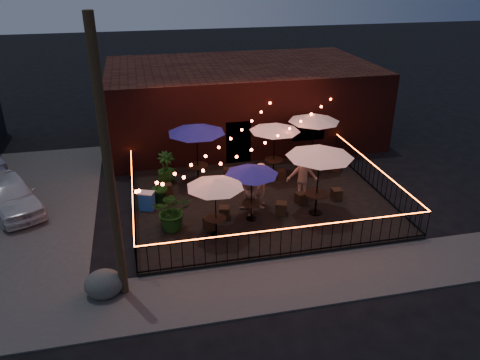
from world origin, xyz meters
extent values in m
plane|color=black|center=(0.00, 0.00, 0.00)|extent=(110.00, 110.00, 0.00)
cube|color=black|center=(0.00, 2.00, 0.07)|extent=(10.00, 8.00, 0.15)
cube|color=#44403F|center=(0.00, -3.25, 0.03)|extent=(18.00, 2.50, 0.05)
cube|color=#33110E|center=(1.00, 10.00, 2.00)|extent=(14.00, 8.00, 4.00)
cube|color=black|center=(0.00, 6.12, 1.10)|extent=(1.20, 0.24, 2.20)
cube|color=black|center=(3.50, 6.12, 1.60)|extent=(1.60, 0.24, 1.20)
cylinder|color=#372916|center=(-5.40, -2.60, 4.00)|extent=(0.26, 0.26, 8.00)
cube|color=black|center=(0.00, -2.00, 0.23)|extent=(10.00, 0.04, 0.04)
cube|color=black|center=(0.00, -2.00, 1.15)|extent=(10.00, 0.04, 0.04)
cube|color=#FF5614|center=(0.00, -2.00, 1.18)|extent=(10.00, 0.03, 0.02)
cube|color=black|center=(-5.00, 2.00, 0.23)|extent=(0.04, 8.00, 0.04)
cube|color=black|center=(-5.00, 2.00, 1.15)|extent=(0.04, 8.00, 0.04)
cube|color=#FF5614|center=(-5.00, 2.00, 1.18)|extent=(0.03, 8.00, 0.02)
cube|color=black|center=(5.00, 2.00, 0.23)|extent=(0.04, 8.00, 0.04)
cube|color=black|center=(5.00, 2.00, 1.15)|extent=(0.04, 8.00, 0.04)
cube|color=#FF5614|center=(5.00, 2.00, 1.18)|extent=(0.03, 8.00, 0.02)
cylinder|color=black|center=(-2.19, -0.23, 0.16)|extent=(0.40, 0.40, 0.03)
cylinder|color=black|center=(-2.19, -0.23, 0.49)|extent=(0.05, 0.05, 0.66)
cylinder|color=black|center=(-2.19, -0.23, 0.83)|extent=(0.73, 0.73, 0.04)
cylinder|color=black|center=(-2.19, -0.23, 1.24)|extent=(0.04, 0.04, 2.19)
cone|color=silver|center=(-2.19, -0.23, 2.20)|extent=(2.53, 2.53, 0.32)
cylinder|color=black|center=(-2.21, 4.14, 0.17)|extent=(0.49, 0.49, 0.03)
cylinder|color=black|center=(-2.21, 4.14, 0.56)|extent=(0.07, 0.07, 0.81)
cylinder|color=black|center=(-2.21, 4.14, 0.98)|extent=(0.90, 0.90, 0.04)
cylinder|color=black|center=(-2.21, 4.14, 1.49)|extent=(0.05, 0.05, 2.69)
cone|color=navy|center=(-2.21, 4.14, 2.67)|extent=(3.25, 3.25, 0.39)
cylinder|color=black|center=(-0.72, 0.57, 0.16)|extent=(0.39, 0.39, 0.03)
cylinder|color=black|center=(-0.72, 0.57, 0.48)|extent=(0.05, 0.05, 0.65)
cylinder|color=black|center=(-0.72, 0.57, 0.81)|extent=(0.72, 0.72, 0.04)
cylinder|color=black|center=(-0.72, 0.57, 1.23)|extent=(0.04, 0.04, 2.15)
cone|color=navy|center=(-0.72, 0.57, 2.17)|extent=(2.12, 2.12, 0.31)
cylinder|color=black|center=(1.22, 4.21, 0.17)|extent=(0.45, 0.45, 0.03)
cylinder|color=black|center=(1.22, 4.21, 0.53)|extent=(0.06, 0.06, 0.74)
cylinder|color=black|center=(1.22, 4.21, 0.91)|extent=(0.82, 0.82, 0.04)
cylinder|color=black|center=(1.22, 4.21, 1.38)|extent=(0.05, 0.05, 2.46)
cone|color=silver|center=(1.22, 4.21, 2.45)|extent=(2.92, 2.92, 0.36)
cylinder|color=black|center=(1.81, 0.47, 0.17)|extent=(0.50, 0.50, 0.03)
cylinder|color=black|center=(1.81, 0.47, 0.57)|extent=(0.07, 0.07, 0.82)
cylinder|color=black|center=(1.81, 0.47, 0.99)|extent=(0.91, 0.91, 0.05)
cylinder|color=black|center=(1.81, 0.47, 1.52)|extent=(0.05, 0.05, 2.73)
cone|color=silver|center=(1.81, 0.47, 2.71)|extent=(3.32, 3.32, 0.40)
cylinder|color=black|center=(3.25, 4.80, 0.17)|extent=(0.47, 0.47, 0.03)
cylinder|color=black|center=(3.25, 4.80, 0.55)|extent=(0.06, 0.06, 0.77)
cylinder|color=black|center=(3.25, 4.80, 0.94)|extent=(0.86, 0.86, 0.04)
cylinder|color=black|center=(3.25, 4.80, 1.43)|extent=(0.05, 0.05, 2.57)
cone|color=silver|center=(3.25, 4.80, 2.56)|extent=(2.75, 2.75, 0.37)
cube|color=black|center=(-3.90, 0.76, 0.35)|extent=(0.36, 0.36, 0.41)
cube|color=black|center=(-2.37, 0.19, 0.38)|extent=(0.45, 0.45, 0.45)
cube|color=black|center=(-3.62, 3.39, 0.37)|extent=(0.40, 0.40, 0.44)
cube|color=black|center=(-2.06, 3.75, 0.38)|extent=(0.41, 0.41, 0.46)
cube|color=black|center=(-1.68, 0.88, 0.38)|extent=(0.47, 0.47, 0.46)
cube|color=black|center=(0.50, 0.70, 0.39)|extent=(0.53, 0.53, 0.49)
cube|color=black|center=(-0.85, 4.33, 0.39)|extent=(0.48, 0.48, 0.47)
cube|color=black|center=(1.44, 3.78, 0.36)|extent=(0.36, 0.36, 0.43)
cube|color=black|center=(1.54, 1.37, 0.37)|extent=(0.48, 0.48, 0.45)
cube|color=black|center=(3.06, 1.37, 0.38)|extent=(0.39, 0.39, 0.46)
cube|color=black|center=(2.91, 3.85, 0.40)|extent=(0.54, 0.54, 0.50)
cube|color=black|center=(4.21, 4.04, 0.37)|extent=(0.50, 0.50, 0.45)
imported|color=#DAAA8D|center=(-0.07, 1.49, 1.08)|extent=(0.57, 0.75, 1.85)
imported|color=beige|center=(-0.77, 1.01, 1.13)|extent=(0.94, 1.10, 1.96)
imported|color=tan|center=(1.77, 1.97, 1.13)|extent=(1.42, 1.03, 1.97)
imported|color=#143E16|center=(-3.63, 0.50, 0.91)|extent=(1.51, 1.35, 1.52)
imported|color=#16350F|center=(-3.88, 2.64, 0.87)|extent=(0.81, 0.65, 1.45)
imported|color=#1C3C12|center=(-3.54, 4.51, 0.84)|extent=(1.02, 1.02, 1.39)
cube|color=blue|center=(-4.50, 2.19, 0.51)|extent=(0.64, 0.55, 0.71)
cube|color=silver|center=(-4.50, 2.19, 0.88)|extent=(0.68, 0.60, 0.04)
ellipsoid|color=#4B4B46|center=(-5.96, -2.58, 0.39)|extent=(1.15, 1.03, 0.79)
imported|color=silver|center=(-9.67, 3.55, 0.69)|extent=(3.26, 4.38, 1.39)
camera|label=1|loc=(-4.48, -14.30, 9.04)|focal=35.00mm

